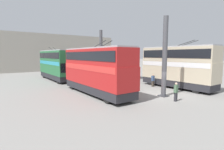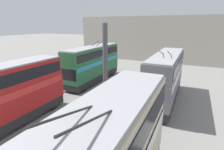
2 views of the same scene
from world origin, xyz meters
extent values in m
plane|color=gray|center=(0.00, 0.00, 0.00)|extent=(240.00, 240.00, 0.00)
cube|color=#A8A093|center=(34.83, 0.00, 4.76)|extent=(0.50, 36.00, 9.52)
cylinder|color=#4C4C51|center=(-0.23, 0.00, 3.96)|extent=(0.48, 0.48, 7.92)
cube|color=#333338|center=(-0.23, 0.00, 0.04)|extent=(0.86, 0.86, 0.08)
cylinder|color=#4C4C51|center=(11.73, 0.00, 3.96)|extent=(0.48, 0.48, 7.92)
cube|color=#333338|center=(11.73, 0.00, 0.04)|extent=(0.86, 0.86, 0.08)
cylinder|color=black|center=(5.17, -6.12, 0.50)|extent=(1.01, 0.30, 1.01)
cylinder|color=black|center=(5.17, -4.02, 0.50)|extent=(1.01, 0.30, 1.01)
cylinder|color=black|center=(-1.42, -6.12, 0.50)|extent=(1.01, 0.30, 1.01)
cylinder|color=black|center=(-1.42, -4.02, 0.50)|extent=(1.01, 0.30, 1.01)
cube|color=#28282D|center=(1.77, -5.07, 0.67)|extent=(9.40, 2.45, 0.78)
cube|color=beige|center=(1.77, -5.07, 2.18)|extent=(9.59, 2.50, 2.26)
cube|color=white|center=(1.77, -5.07, 3.04)|extent=(9.30, 2.54, 0.55)
cube|color=beige|center=(1.77, -5.07, 4.21)|extent=(9.49, 2.42, 1.79)
cube|color=black|center=(1.77, -5.07, 4.30)|extent=(9.20, 2.51, 0.99)
cube|color=#9E9EA3|center=(1.77, -5.07, 5.18)|extent=(9.40, 2.25, 0.14)
cube|color=black|center=(6.51, -5.07, 2.41)|extent=(0.12, 2.30, 1.45)
cylinder|color=#282828|center=(0.57, -5.42, 5.54)|extent=(2.35, 0.07, 0.65)
cylinder|color=#282828|center=(0.57, -4.72, 5.54)|extent=(2.35, 0.07, 0.65)
cylinder|color=black|center=(19.16, -6.12, 0.49)|extent=(0.98, 0.30, 0.98)
cylinder|color=black|center=(19.16, -4.02, 0.49)|extent=(0.98, 0.30, 0.98)
cylinder|color=black|center=(11.73, -6.12, 0.49)|extent=(0.98, 0.30, 0.98)
cylinder|color=black|center=(11.73, -4.02, 0.49)|extent=(0.98, 0.30, 0.98)
cube|color=#28282D|center=(15.34, -5.07, 0.65)|extent=(10.22, 2.45, 0.77)
cube|color=slate|center=(15.34, -5.07, 2.12)|extent=(10.43, 2.50, 2.16)
cube|color=white|center=(15.34, -5.07, 2.92)|extent=(10.12, 2.54, 0.55)
cube|color=slate|center=(15.34, -5.07, 4.01)|extent=(10.33, 2.42, 1.63)
cube|color=black|center=(15.34, -5.07, 4.09)|extent=(10.01, 2.51, 0.90)
cube|color=#9E9EA3|center=(15.34, -5.07, 4.89)|extent=(10.22, 2.25, 0.14)
cube|color=black|center=(20.50, -5.07, 2.33)|extent=(0.12, 2.30, 1.38)
cylinder|color=#282828|center=(14.04, -5.42, 5.26)|extent=(2.35, 0.07, 0.65)
cylinder|color=#282828|center=(14.04, -4.72, 5.26)|extent=(2.35, 0.07, 0.65)
cylinder|color=black|center=(8.62, 4.02, 0.52)|extent=(1.04, 0.30, 1.04)
cylinder|color=black|center=(8.62, 6.12, 0.52)|extent=(1.04, 0.30, 1.04)
cylinder|color=black|center=(0.87, 4.02, 0.52)|extent=(1.04, 0.30, 1.04)
cylinder|color=black|center=(0.87, 6.12, 0.52)|extent=(1.04, 0.30, 1.04)
cube|color=#28282D|center=(4.65, 5.07, 0.68)|extent=(10.54, 2.45, 0.78)
cube|color=red|center=(4.65, 5.07, 2.12)|extent=(10.76, 2.50, 2.11)
cube|color=red|center=(4.65, 5.07, 2.90)|extent=(10.43, 2.54, 0.55)
cube|color=red|center=(4.65, 5.07, 3.98)|extent=(10.65, 2.42, 1.60)
cube|color=black|center=(4.65, 5.07, 4.06)|extent=(10.33, 2.51, 0.88)
cube|color=#9E9EA3|center=(4.65, 5.07, 4.85)|extent=(10.54, 2.25, 0.14)
cube|color=black|center=(9.96, 5.07, 2.33)|extent=(0.12, 2.30, 1.35)
cylinder|color=#282828|center=(3.30, 4.72, 5.21)|extent=(2.35, 0.07, 0.65)
cylinder|color=#282828|center=(3.30, 5.42, 5.21)|extent=(2.35, 0.07, 0.65)
cylinder|color=black|center=(13.69, 4.02, 0.52)|extent=(1.05, 0.30, 1.05)
cylinder|color=black|center=(13.69, 6.12, 0.52)|extent=(1.05, 0.30, 1.05)
cylinder|color=black|center=(21.76, 4.02, 0.52)|extent=(1.05, 0.30, 1.05)
cylinder|color=black|center=(21.76, 6.12, 0.52)|extent=(1.05, 0.30, 1.05)
cube|color=#28282D|center=(17.83, 5.07, 0.68)|extent=(10.85, 2.45, 0.79)
cube|color=#286B3D|center=(17.83, 5.07, 2.12)|extent=(11.08, 2.50, 2.09)
cube|color=teal|center=(17.83, 5.07, 2.89)|extent=(10.74, 2.54, 0.55)
cube|color=#286B3D|center=(17.83, 5.07, 3.98)|extent=(10.96, 2.42, 1.63)
cube|color=black|center=(17.83, 5.07, 4.06)|extent=(10.63, 2.51, 0.90)
cube|color=#9E9EA3|center=(17.83, 5.07, 4.87)|extent=(10.85, 2.25, 0.14)
cube|color=black|center=(12.35, 5.07, 2.33)|extent=(0.12, 2.30, 1.34)
cylinder|color=#282828|center=(19.21, 4.72, 5.23)|extent=(2.35, 0.07, 0.65)
cylinder|color=#282828|center=(19.21, 5.42, 5.23)|extent=(2.35, 0.07, 0.65)
cube|color=#473D33|center=(4.04, -3.25, 0.38)|extent=(0.22, 0.31, 0.77)
cube|color=#3D5684|center=(4.04, -3.25, 1.10)|extent=(0.27, 0.43, 0.67)
sphere|color=tan|center=(4.04, -3.25, 1.55)|extent=(0.22, 0.22, 0.22)
cube|color=#2D2D33|center=(-2.13, 0.70, 0.40)|extent=(0.25, 0.33, 0.80)
cube|color=#4C7051|center=(-2.13, 0.70, 1.14)|extent=(0.31, 0.46, 0.69)
sphere|color=beige|center=(-2.13, 0.70, 1.60)|extent=(0.22, 0.22, 0.22)
cylinder|color=#424C56|center=(11.48, -2.51, 0.46)|extent=(0.60, 0.60, 0.92)
cylinder|color=#424C56|center=(11.48, -2.51, 0.46)|extent=(0.63, 0.63, 0.04)
camera|label=1|loc=(-11.36, 14.33, 4.18)|focal=28.00mm
camera|label=2|loc=(-2.57, -7.49, 7.76)|focal=28.00mm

